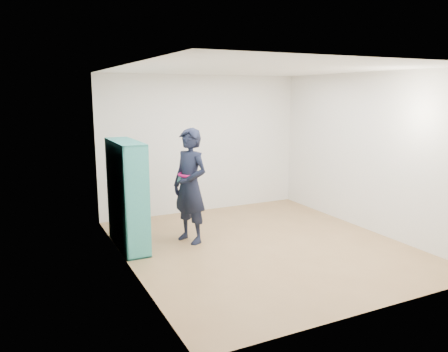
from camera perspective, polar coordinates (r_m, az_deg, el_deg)
name	(u,v)px	position (r m, az deg, el deg)	size (l,w,h in m)	color
floor	(262,245)	(6.71, 4.97, -9.00)	(4.50, 4.50, 0.00)	olive
ceiling	(265,69)	(6.32, 5.37, 13.76)	(4.50, 4.50, 0.00)	white
wall_left	(127,171)	(5.63, -12.55, 0.63)	(0.02, 4.50, 2.60)	white
wall_right	(367,152)	(7.61, 18.19, 2.96)	(0.02, 4.50, 2.60)	white
wall_back	(203,144)	(8.38, -2.82, 4.17)	(4.00, 0.02, 2.60)	white
wall_front	(380,191)	(4.64, 19.65, -1.91)	(4.00, 0.02, 2.60)	white
bookshelf	(125,196)	(6.57, -12.75, -2.60)	(0.35, 1.19, 1.59)	teal
person	(190,186)	(6.64, -4.45, -1.29)	(0.63, 0.75, 1.76)	black
smartphone	(180,179)	(6.57, -5.83, -0.43)	(0.05, 0.10, 0.13)	silver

